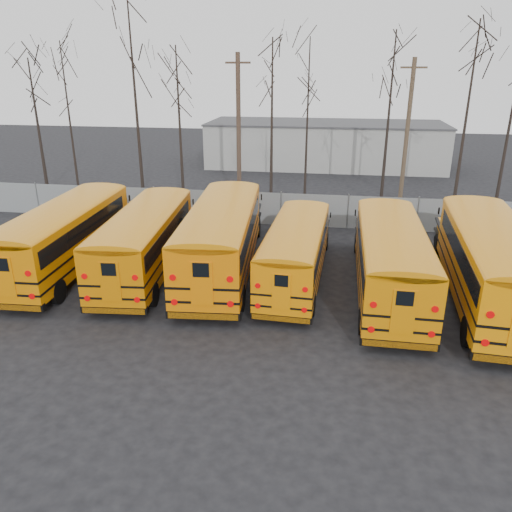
% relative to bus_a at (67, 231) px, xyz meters
% --- Properties ---
extents(ground, '(120.00, 120.00, 0.00)m').
position_rel_bus_a_xyz_m(ground, '(9.17, -3.46, -1.89)').
color(ground, black).
rests_on(ground, ground).
extents(fence, '(40.00, 0.04, 2.00)m').
position_rel_bus_a_xyz_m(fence, '(9.17, 8.54, -0.89)').
color(fence, gray).
rests_on(fence, ground).
extents(distant_building, '(22.00, 8.00, 4.00)m').
position_rel_bus_a_xyz_m(distant_building, '(11.17, 28.54, 0.11)').
color(distant_building, '#9F9F9B').
rests_on(distant_building, ground).
extents(bus_a, '(3.20, 11.66, 3.23)m').
position_rel_bus_a_xyz_m(bus_a, '(0.00, 0.00, 0.00)').
color(bus_a, black).
rests_on(bus_a, ground).
extents(bus_b, '(3.56, 11.30, 3.11)m').
position_rel_bus_a_xyz_m(bus_b, '(3.84, 0.17, -0.07)').
color(bus_b, black).
rests_on(bus_b, ground).
extents(bus_c, '(3.76, 12.26, 3.38)m').
position_rel_bus_a_xyz_m(bus_c, '(7.32, 0.64, 0.09)').
color(bus_c, black).
rests_on(bus_c, ground).
extents(bus_d, '(2.70, 10.12, 2.81)m').
position_rel_bus_a_xyz_m(bus_d, '(10.78, 0.15, -0.25)').
color(bus_d, black).
rests_on(bus_d, ground).
extents(bus_e, '(2.66, 11.26, 3.14)m').
position_rel_bus_a_xyz_m(bus_e, '(14.76, -0.61, -0.05)').
color(bus_e, black).
rests_on(bus_e, ground).
extents(bus_f, '(3.57, 12.27, 3.39)m').
position_rel_bus_a_xyz_m(bus_f, '(18.61, -0.72, 0.09)').
color(bus_f, black).
rests_on(bus_f, ground).
extents(utility_pole_left, '(1.77, 0.44, 9.99)m').
position_rel_bus_a_xyz_m(utility_pole_left, '(5.46, 14.46, 3.24)').
color(utility_pole_left, '#453327').
rests_on(utility_pole_left, ground).
extents(utility_pole_right, '(1.72, 0.30, 9.67)m').
position_rel_bus_a_xyz_m(utility_pole_right, '(17.02, 15.62, 3.07)').
color(utility_pole_right, brown).
rests_on(utility_pole_right, ground).
extents(tree_0, '(0.26, 0.26, 9.67)m').
position_rel_bus_a_xyz_m(tree_0, '(-9.50, 14.08, 2.94)').
color(tree_0, black).
rests_on(tree_0, ground).
extents(tree_1, '(0.26, 0.26, 10.60)m').
position_rel_bus_a_xyz_m(tree_1, '(-4.95, 10.51, 3.41)').
color(tree_1, black).
rests_on(tree_1, ground).
extents(tree_2, '(0.26, 0.26, 12.68)m').
position_rel_bus_a_xyz_m(tree_2, '(-0.20, 10.20, 4.45)').
color(tree_2, black).
rests_on(tree_2, ground).
extents(tree_3, '(0.26, 0.26, 10.30)m').
position_rel_bus_a_xyz_m(tree_3, '(2.45, 10.52, 3.26)').
color(tree_3, black).
rests_on(tree_3, ground).
extents(tree_4, '(0.26, 0.26, 10.69)m').
position_rel_bus_a_xyz_m(tree_4, '(8.30, 10.53, 3.45)').
color(tree_4, black).
rests_on(tree_4, ground).
extents(tree_5, '(0.26, 0.26, 10.80)m').
position_rel_bus_a_xyz_m(tree_5, '(10.35, 12.39, 3.51)').
color(tree_5, black).
rests_on(tree_5, ground).
extents(tree_6, '(0.26, 0.26, 11.25)m').
position_rel_bus_a_xyz_m(tree_6, '(15.55, 14.10, 3.73)').
color(tree_6, black).
rests_on(tree_6, ground).
extents(tree_7, '(0.26, 0.26, 11.51)m').
position_rel_bus_a_xyz_m(tree_7, '(19.50, 10.33, 3.86)').
color(tree_7, black).
rests_on(tree_7, ground).
extents(tree_8, '(0.26, 0.26, 12.40)m').
position_rel_bus_a_xyz_m(tree_8, '(22.67, 12.82, 4.30)').
color(tree_8, black).
rests_on(tree_8, ground).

